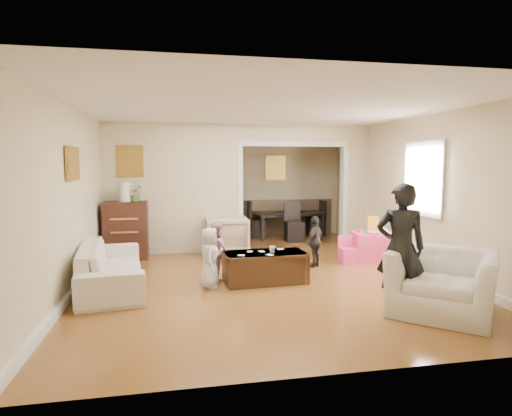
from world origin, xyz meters
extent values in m
plane|color=#966226|center=(0.00, 0.00, 0.00)|extent=(7.00, 7.00, 0.00)
cube|color=beige|center=(-1.38, 1.80, 1.30)|extent=(2.75, 0.18, 2.60)
cube|color=beige|center=(2.48, 1.80, 1.30)|extent=(0.55, 0.18, 2.60)
cube|color=beige|center=(1.10, 1.80, 2.42)|extent=(2.22, 0.18, 0.35)
cube|color=white|center=(2.73, -0.40, 1.55)|extent=(0.03, 0.95, 1.10)
cube|color=brown|center=(-2.20, 1.70, 1.85)|extent=(0.45, 0.03, 0.55)
cube|color=brown|center=(-2.71, -0.60, 1.80)|extent=(0.03, 0.55, 0.40)
cube|color=brown|center=(1.10, 3.44, 1.70)|extent=(0.45, 0.03, 0.55)
imported|color=silver|center=(-2.27, -0.47, 0.32)|extent=(1.13, 2.27, 0.64)
imported|color=tan|center=(-0.37, 1.42, 0.38)|extent=(0.82, 0.84, 0.76)
imported|color=silver|center=(1.78, -2.35, 0.38)|extent=(1.56, 1.55, 0.76)
cube|color=#371910|center=(-2.27, 1.38, 0.55)|extent=(0.79, 0.45, 1.09)
cylinder|color=#F2DEC5|center=(-2.27, 1.38, 1.27)|extent=(0.22, 0.22, 0.36)
imported|color=#406B2F|center=(-2.07, 1.38, 1.24)|extent=(0.27, 0.23, 0.30)
cube|color=#3D2513|center=(-0.02, -0.62, 0.23)|extent=(1.26, 0.69, 0.46)
imported|color=beige|center=(0.08, -0.67, 0.51)|extent=(0.11, 0.11, 0.10)
cube|color=#ED3E76|center=(2.16, 0.38, 0.26)|extent=(0.60, 0.60, 0.52)
cube|color=yellow|center=(2.28, 0.48, 0.67)|extent=(0.21, 0.09, 0.30)
cylinder|color=#27C5B9|center=(2.06, 0.33, 0.56)|extent=(0.08, 0.08, 0.08)
cube|color=red|center=(2.04, 0.50, 0.55)|extent=(0.09, 0.08, 0.05)
imported|color=white|center=(2.21, 0.26, 0.55)|extent=(0.24, 0.24, 0.05)
imported|color=black|center=(1.35, 3.21, 0.31)|extent=(1.91, 1.26, 0.62)
imported|color=black|center=(1.32, -2.19, 0.79)|extent=(0.66, 0.54, 1.57)
imported|color=silver|center=(-0.87, -0.77, 0.44)|extent=(0.33, 0.46, 0.88)
imported|color=pink|center=(-0.72, -0.32, 0.45)|extent=(0.49, 0.53, 0.89)
imported|color=black|center=(1.03, 0.13, 0.45)|extent=(0.53, 0.52, 0.89)
cube|color=white|center=(0.01, -0.82, 0.46)|extent=(0.13, 0.14, 0.00)
cube|color=white|center=(-0.24, -0.54, 0.46)|extent=(0.11, 0.11, 0.00)
cube|color=white|center=(-0.41, -0.78, 0.46)|extent=(0.12, 0.11, 0.00)
cube|color=white|center=(-0.06, -0.56, 0.46)|extent=(0.10, 0.12, 0.00)
cube|color=white|center=(0.27, -0.45, 0.46)|extent=(0.12, 0.10, 0.00)
camera|label=1|loc=(-1.30, -6.71, 1.79)|focal=29.25mm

